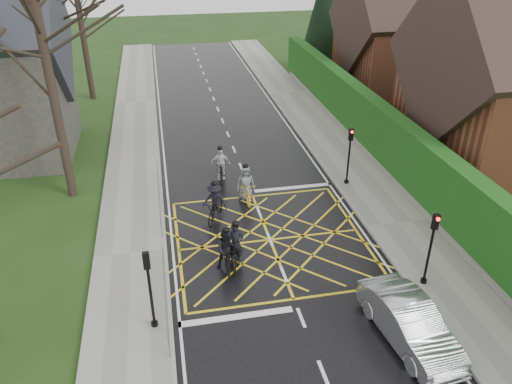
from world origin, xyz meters
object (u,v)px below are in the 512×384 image
object	(u,v)px
cyclist_rear	(236,250)
cyclist_back	(227,253)
cyclist_lead	(246,188)
car	(410,323)
cyclist_front	(221,167)
cyclist_mid	(215,205)

from	to	relation	value
cyclist_rear	cyclist_back	xyz separation A→B (m)	(-0.42, -0.25, 0.08)
cyclist_back	cyclist_lead	xyz separation A→B (m)	(1.74, 5.31, -0.03)
cyclist_back	car	xyz separation A→B (m)	(5.34, -5.10, 0.01)
cyclist_front	cyclist_lead	bearing A→B (deg)	-62.25
cyclist_mid	cyclist_rear	bearing A→B (deg)	-59.06
cyclist_rear	cyclist_back	distance (m)	0.49
cyclist_mid	car	world-z (taller)	cyclist_mid
cyclist_rear	car	size ratio (longest dim) A/B	0.48
car	cyclist_back	bearing A→B (deg)	129.26
cyclist_rear	car	world-z (taller)	cyclist_rear
cyclist_lead	car	distance (m)	11.01
cyclist_rear	cyclist_back	size ratio (longest dim) A/B	1.11
cyclist_mid	cyclist_lead	size ratio (longest dim) A/B	1.04
cyclist_rear	cyclist_mid	xyz separation A→B (m)	(-0.39, 3.60, 0.08)
cyclist_front	car	size ratio (longest dim) A/B	0.45
cyclist_mid	car	distance (m)	10.41
cyclist_lead	cyclist_mid	bearing A→B (deg)	-141.04
cyclist_front	cyclist_lead	world-z (taller)	cyclist_lead
cyclist_mid	cyclist_front	size ratio (longest dim) A/B	1.08
cyclist_mid	cyclist_front	distance (m)	4.07
cyclist_front	cyclist_lead	size ratio (longest dim) A/B	0.96
cyclist_rear	car	xyz separation A→B (m)	(4.92, -5.35, 0.09)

